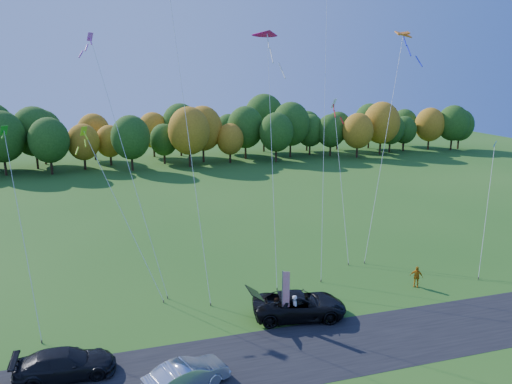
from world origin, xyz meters
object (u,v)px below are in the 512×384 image
object	(u,v)px
black_suv	(299,305)
person_east	(416,277)
silver_sedan	(187,375)
feather_flag	(285,292)

from	to	relation	value
black_suv	person_east	size ratio (longest dim) A/B	3.81
silver_sedan	feather_flag	xyz separation A→B (m)	(6.93, 4.70, 1.48)
black_suv	silver_sedan	xyz separation A→B (m)	(-8.15, -5.29, -0.12)
black_suv	feather_flag	world-z (taller)	feather_flag
black_suv	person_east	xyz separation A→B (m)	(9.96, 1.84, -0.05)
black_suv	silver_sedan	bearing A→B (deg)	133.06
person_east	feather_flag	bearing A→B (deg)	-127.53
black_suv	silver_sedan	distance (m)	9.72
black_suv	person_east	distance (m)	10.13
black_suv	silver_sedan	world-z (taller)	black_suv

